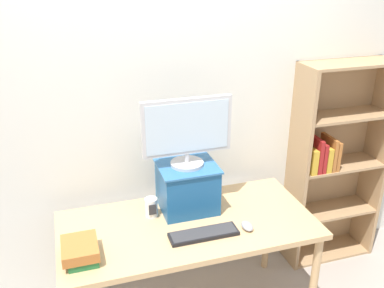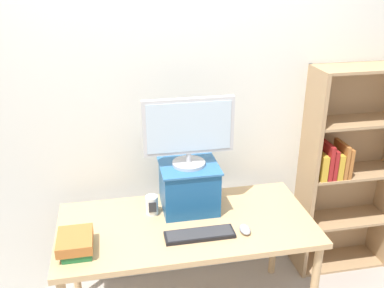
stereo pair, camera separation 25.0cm
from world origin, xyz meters
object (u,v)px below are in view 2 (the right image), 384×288
Objects in this scene: computer_mouse at (245,229)px; desk_speaker at (152,205)px; computer_monitor at (189,130)px; keyboard at (200,235)px; riser_box at (189,185)px; desk at (187,233)px; bookshelf_unit at (346,170)px; book_stack at (76,243)px.

computer_mouse is 0.84× the size of desk_speaker.
keyboard is (0.00, -0.33, -0.53)m from computer_monitor.
computer_monitor is 0.68m from computer_mouse.
computer_mouse is at bearing -51.09° from riser_box.
desk is 0.64m from computer_monitor.
bookshelf_unit reaches higher than riser_box.
bookshelf_unit is at bearing 29.31° from computer_mouse.
desk_speaker is at bearing -171.30° from bookshelf_unit.
book_stack reaches higher than keyboard.
bookshelf_unit is 15.34× the size of computer_mouse.
book_stack reaches higher than desk.
desk is at bearing -105.62° from riser_box.
book_stack is (-0.70, -0.33, -0.11)m from riser_box.
riser_box is at bearing 90.24° from keyboard.
desk_speaker is (-0.24, -0.03, -0.48)m from computer_monitor.
riser_box is at bearing 74.38° from desk.
desk_speaker reaches higher than keyboard.
desk_speaker is (-1.46, -0.22, 0.01)m from bookshelf_unit.
computer_monitor reaches higher than desk_speaker.
riser_box is at bearing -170.96° from bookshelf_unit.
bookshelf_unit reaches higher than desk.
desk is 0.30m from riser_box.
bookshelf_unit is 2.87× the size of computer_monitor.
book_stack is 1.94× the size of desk_speaker.
book_stack is (-0.65, -0.15, 0.13)m from desk.
keyboard is at bearing -89.76° from computer_monitor.
computer_monitor reaches higher than desk.
computer_monitor reaches higher than keyboard.
riser_box is 0.36m from keyboard.
bookshelf_unit reaches higher than desk_speaker.
bookshelf_unit is at bearing 9.04° from riser_box.
desk is 12.68× the size of desk_speaker.
bookshelf_unit reaches higher than computer_monitor.
riser_box reaches higher than desk.
keyboard is at bearing 177.96° from computer_mouse.
computer_monitor is at bearing 74.25° from desk.
computer_mouse reaches higher than desk.
desk is 0.28m from desk_speaker.
computer_mouse is at bearing -150.69° from bookshelf_unit.
bookshelf_unit is 1.24m from riser_box.
computer_monitor is at bearing 90.24° from keyboard.
riser_box is 0.78m from book_stack.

